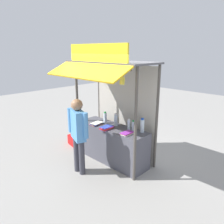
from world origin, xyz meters
TOP-DOWN VIEW (x-y plane):
  - ground_plane at (0.00, 0.00)m, footprint 20.00×20.00m
  - stall_counter at (0.00, 0.00)m, footprint 1.82×0.58m
  - stall_structure at (0.00, 0.11)m, footprint 2.02×1.46m
  - water_bottle_back_left at (0.51, 0.14)m, footprint 0.07×0.07m
  - water_bottle_mid_right at (0.41, 0.11)m, footprint 0.07×0.07m
  - water_bottle_far_left at (0.02, 0.11)m, footprint 0.08×0.08m
  - water_bottle_far_right at (0.72, 0.20)m, footprint 0.09×0.09m
  - water_bottle_left at (-0.29, 0.06)m, footprint 0.08×0.08m
  - magazine_stack_mid_left at (0.03, -0.20)m, footprint 0.22×0.32m
  - magazine_stack_center at (-0.37, -0.16)m, footprint 0.23×0.32m
  - magazine_stack_rear_center at (0.57, -0.12)m, footprint 0.19×0.30m
  - banana_bunch_leftmost at (0.65, -0.39)m, footprint 0.12×0.12m
  - banana_bunch_inner_left at (0.25, -0.39)m, footprint 0.10×0.10m
  - vendor_person at (-0.12, -0.88)m, footprint 0.62×0.34m
  - plastic_crate at (-1.37, -0.04)m, footprint 0.44×0.44m

SIDE VIEW (x-z plane):
  - ground_plane at x=0.00m, z-range 0.00..0.00m
  - plastic_crate at x=-1.37m, z-range 0.00..0.26m
  - stall_counter at x=0.00m, z-range 0.00..0.86m
  - magazine_stack_center at x=-0.37m, z-range 0.86..0.90m
  - magazine_stack_rear_center at x=0.57m, z-range 0.86..0.91m
  - magazine_stack_mid_left at x=0.03m, z-range 0.86..0.92m
  - water_bottle_back_left at x=0.51m, z-range 0.85..1.09m
  - water_bottle_mid_right at x=0.41m, z-range 0.85..1.11m
  - vendor_person at x=-0.12m, z-range 0.17..1.80m
  - water_bottle_left at x=-0.29m, z-range 0.85..1.14m
  - water_bottle_far_left at x=0.02m, z-range 0.85..1.15m
  - water_bottle_far_right at x=0.72m, z-range 0.85..1.17m
  - stall_structure at x=0.00m, z-range 0.27..2.96m
  - banana_bunch_inner_left at x=0.25m, z-range 1.85..2.14m
  - banana_bunch_leftmost at x=0.65m, z-range 1.90..2.17m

